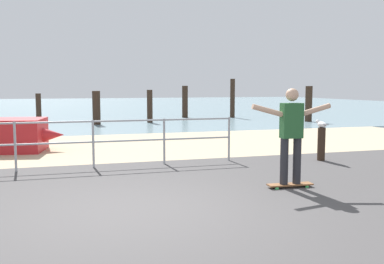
{
  "coord_description": "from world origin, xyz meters",
  "views": [
    {
      "loc": [
        -0.99,
        -5.92,
        1.77
      ],
      "look_at": [
        1.39,
        2.0,
        0.9
      ],
      "focal_mm": 40.84,
      "sensor_mm": 36.0,
      "label": 1
    }
  ],
  "objects_px": {
    "skateboard": "(290,185)",
    "skateboarder": "(291,130)",
    "bollard_short": "(321,144)",
    "seagull": "(322,124)"
  },
  "relations": [
    {
      "from": "bollard_short",
      "to": "skateboard",
      "type": "bearing_deg",
      "value": -132.67
    },
    {
      "from": "seagull",
      "to": "skateboard",
      "type": "bearing_deg",
      "value": -132.46
    },
    {
      "from": "skateboard",
      "to": "skateboarder",
      "type": "relative_size",
      "value": 0.49
    },
    {
      "from": "skateboard",
      "to": "bollard_short",
      "type": "height_order",
      "value": "bollard_short"
    },
    {
      "from": "skateboard",
      "to": "skateboarder",
      "type": "height_order",
      "value": "skateboarder"
    },
    {
      "from": "bollard_short",
      "to": "seagull",
      "type": "distance_m",
      "value": 0.48
    },
    {
      "from": "skateboarder",
      "to": "bollard_short",
      "type": "relative_size",
      "value": 2.06
    },
    {
      "from": "skateboarder",
      "to": "seagull",
      "type": "distance_m",
      "value": 3.12
    },
    {
      "from": "skateboard",
      "to": "seagull",
      "type": "distance_m",
      "value": 3.22
    },
    {
      "from": "skateboard",
      "to": "skateboarder",
      "type": "distance_m",
      "value": 0.95
    }
  ]
}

